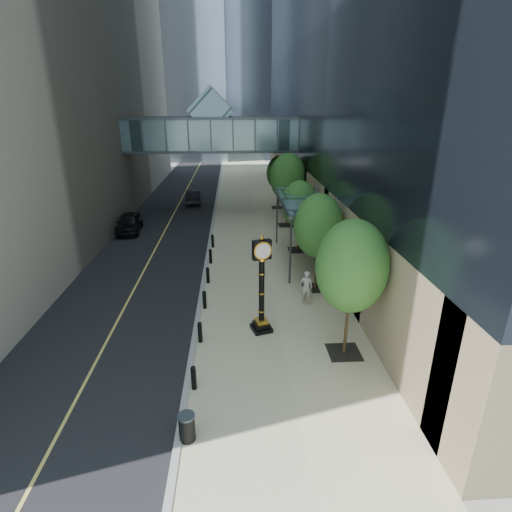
{
  "coord_description": "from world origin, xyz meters",
  "views": [
    {
      "loc": [
        -1.06,
        -11.48,
        10.19
      ],
      "look_at": [
        0.01,
        7.34,
        2.98
      ],
      "focal_mm": 28.0,
      "sensor_mm": 36.0,
      "label": 1
    }
  ],
  "objects_px": {
    "street_clock": "(262,291)",
    "trash_bin": "(187,428)",
    "car_near": "(129,223)",
    "pedestrian": "(306,287)",
    "car_far": "(193,196)"
  },
  "relations": [
    {
      "from": "car_near",
      "to": "car_far",
      "type": "relative_size",
      "value": 1.05
    },
    {
      "from": "street_clock",
      "to": "trash_bin",
      "type": "xyz_separation_m",
      "value": [
        -2.84,
        -6.49,
        -1.6
      ]
    },
    {
      "from": "pedestrian",
      "to": "car_far",
      "type": "height_order",
      "value": "pedestrian"
    },
    {
      "from": "trash_bin",
      "to": "pedestrian",
      "type": "bearing_deg",
      "value": 59.27
    },
    {
      "from": "car_near",
      "to": "pedestrian",
      "type": "bearing_deg",
      "value": -51.96
    },
    {
      "from": "car_near",
      "to": "trash_bin",
      "type": "bearing_deg",
      "value": -77.0
    },
    {
      "from": "car_near",
      "to": "street_clock",
      "type": "bearing_deg",
      "value": -63.05
    },
    {
      "from": "street_clock",
      "to": "car_far",
      "type": "xyz_separation_m",
      "value": [
        -5.6,
        26.7,
        -1.36
      ]
    },
    {
      "from": "street_clock",
      "to": "car_near",
      "type": "distance_m",
      "value": 19.34
    },
    {
      "from": "street_clock",
      "to": "trash_bin",
      "type": "relative_size",
      "value": 5.26
    },
    {
      "from": "trash_bin",
      "to": "pedestrian",
      "type": "height_order",
      "value": "pedestrian"
    },
    {
      "from": "trash_bin",
      "to": "car_near",
      "type": "distance_m",
      "value": 24.07
    },
    {
      "from": "pedestrian",
      "to": "car_far",
      "type": "distance_m",
      "value": 25.4
    },
    {
      "from": "trash_bin",
      "to": "car_far",
      "type": "height_order",
      "value": "car_far"
    },
    {
      "from": "pedestrian",
      "to": "car_far",
      "type": "xyz_separation_m",
      "value": [
        -8.2,
        24.04,
        -0.25
      ]
    }
  ]
}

